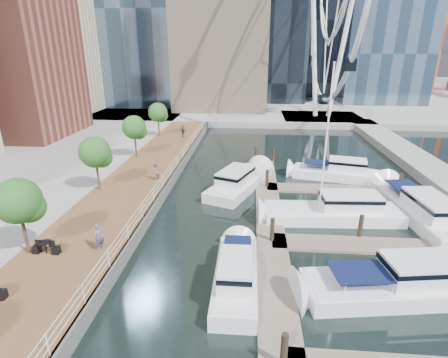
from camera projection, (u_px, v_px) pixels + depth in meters
name	position (u px, v px, depth m)	size (l,w,h in m)	color
ground	(214.00, 328.00, 16.25)	(520.00, 520.00, 0.00)	black
boardwalk	(131.00, 191.00, 30.81)	(6.00, 60.00, 1.00)	brown
seawall	(165.00, 192.00, 30.58)	(0.25, 60.00, 1.00)	#595954
land_far	(249.00, 90.00, 111.51)	(200.00, 114.00, 1.00)	gray
breakwater	(445.00, 181.00, 33.25)	(4.00, 60.00, 1.00)	gray
pier	(321.00, 119.00, 63.65)	(14.00, 12.00, 1.00)	gray
railing	(163.00, 181.00, 30.23)	(0.10, 60.00, 1.05)	white
floating_docks	(341.00, 225.00, 24.81)	(16.00, 34.00, 2.60)	#6D6051
street_trees	(95.00, 152.00, 28.75)	(2.60, 42.60, 4.60)	#3F2B1C
yacht_foreground	(398.00, 295.00, 18.47)	(2.96, 11.04, 2.15)	silver
pedestrian_near	(99.00, 237.00, 20.51)	(0.62, 0.40, 1.69)	#4E5068
pedestrian_mid	(156.00, 171.00, 31.84)	(0.78, 0.61, 1.61)	#906E63
pedestrian_far	(183.00, 131.00, 47.63)	(0.95, 0.40, 1.62)	#2F343B
moored_yachts	(329.00, 219.00, 26.79)	(19.51, 30.98, 11.50)	white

